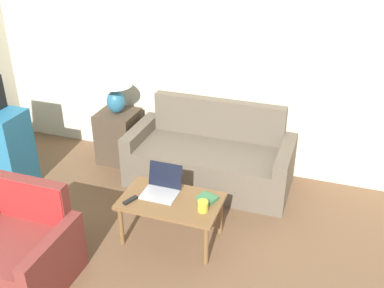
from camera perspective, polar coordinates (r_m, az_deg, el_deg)
The scene contains 10 objects.
wall_back at distance 5.10m, azimuth 0.91°, elevation 11.03°, with size 6.16×0.06×2.60m.
couch at distance 5.05m, azimuth 2.40°, elevation -1.90°, with size 1.80×0.80×0.88m.
armchair at distance 4.06m, azimuth -21.04°, elevation -12.72°, with size 0.86×0.74×0.81m.
side_table at distance 5.52m, azimuth -9.25°, elevation 0.97°, with size 0.45×0.45×0.64m.
table_lamp at distance 5.26m, azimuth -9.79°, elevation 7.41°, with size 0.40×0.40×0.53m.
coffee_table at distance 4.12m, azimuth -2.66°, elevation -7.67°, with size 0.91×0.55×0.44m.
laptop at distance 4.16m, azimuth -3.85°, elevation -5.49°, with size 0.32×0.30×0.25m.
cup_navy at distance 3.92m, azimuth 1.39°, elevation -7.88°, with size 0.10×0.10×0.10m.
book_red at distance 4.08m, azimuth 1.99°, elevation -6.87°, with size 0.20×0.17×0.04m.
tv_remote at distance 4.10m, azimuth -7.83°, elevation -7.08°, with size 0.10×0.16×0.02m.
Camera 1 is at (1.52, -0.52, 2.76)m, focal length 42.00 mm.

